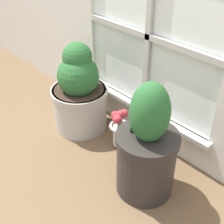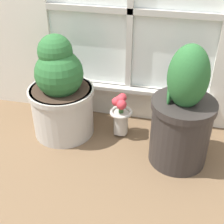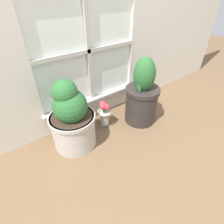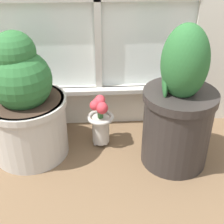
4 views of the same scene
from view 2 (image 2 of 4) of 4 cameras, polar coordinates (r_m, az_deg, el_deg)
ground_plane at (r=1.73m, az=-1.10°, el=-11.75°), size 10.00×10.00×0.00m
potted_plant_left at (r=1.92m, az=-9.32°, el=3.34°), size 0.40×0.40×0.64m
potted_plant_right at (r=1.70m, az=12.71°, el=-0.89°), size 0.34×0.34×0.70m
flower_vase at (r=1.92m, az=1.54°, el=-0.34°), size 0.14×0.14×0.29m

